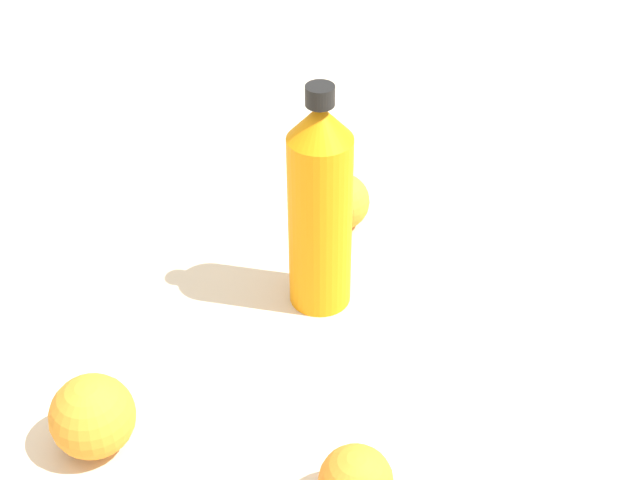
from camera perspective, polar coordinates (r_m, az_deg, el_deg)
ground_plane at (r=1.01m, az=0.49°, el=-2.47°), size 2.40×2.40×0.00m
water_bottle at (r=0.91m, az=-0.00°, el=2.12°), size 0.07×0.07×0.26m
orange_0 at (r=1.07m, az=1.36°, el=2.50°), size 0.07×0.07×0.07m
orange_2 at (r=0.84m, az=-14.38°, el=-10.90°), size 0.08×0.08×0.08m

